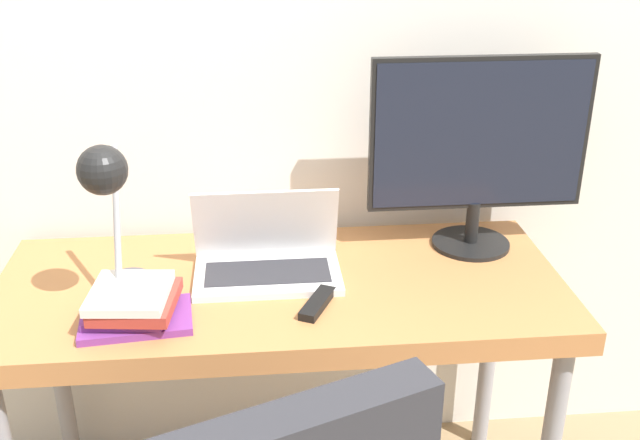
# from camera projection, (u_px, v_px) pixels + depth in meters

# --- Properties ---
(wall_back) EXTENTS (8.00, 0.05, 2.60)m
(wall_back) POSITION_uv_depth(u_px,v_px,m) (270.00, 45.00, 2.02)
(wall_back) COLOR silver
(wall_back) RESTS_ON ground_plane
(desk) EXTENTS (1.44, 0.62, 0.78)m
(desk) POSITION_uv_depth(u_px,v_px,m) (281.00, 307.00, 1.92)
(desk) COLOR #B77542
(desk) RESTS_ON ground_plane
(laptop) EXTENTS (0.37, 0.22, 0.22)m
(laptop) POSITION_uv_depth(u_px,v_px,m) (267.00, 258.00, 1.91)
(laptop) COLOR silver
(laptop) RESTS_ON desk
(monitor) EXTENTS (0.58, 0.21, 0.53)m
(monitor) POSITION_uv_depth(u_px,v_px,m) (479.00, 145.00, 1.97)
(monitor) COLOR black
(monitor) RESTS_ON desk
(desk_lamp) EXTENTS (0.11, 0.27, 0.42)m
(desk_lamp) POSITION_uv_depth(u_px,v_px,m) (107.00, 187.00, 1.63)
(desk_lamp) COLOR #4C4C51
(desk_lamp) RESTS_ON desk
(book_stack) EXTENTS (0.27, 0.21, 0.08)m
(book_stack) POSITION_uv_depth(u_px,v_px,m) (133.00, 306.00, 1.70)
(book_stack) COLOR #753384
(book_stack) RESTS_ON desk
(tv_remote) EXTENTS (0.10, 0.15, 0.02)m
(tv_remote) POSITION_uv_depth(u_px,v_px,m) (317.00, 303.00, 1.77)
(tv_remote) COLOR black
(tv_remote) RESTS_ON desk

